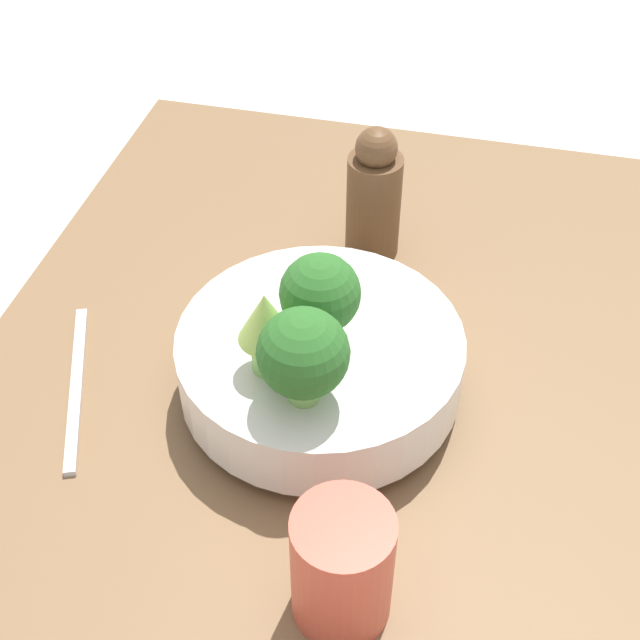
% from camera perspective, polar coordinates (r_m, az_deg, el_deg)
% --- Properties ---
extents(ground_plane, '(6.00, 6.00, 0.00)m').
position_cam_1_polar(ground_plane, '(0.83, -0.71, -6.32)').
color(ground_plane, silver).
extents(table, '(0.87, 0.62, 0.05)m').
position_cam_1_polar(table, '(0.81, -0.73, -5.20)').
color(table, brown).
rests_on(table, ground_plane).
extents(bowl, '(0.24, 0.24, 0.07)m').
position_cam_1_polar(bowl, '(0.76, 0.00, -2.70)').
color(bowl, silver).
rests_on(bowl, table).
extents(romanesco_piece_near, '(0.04, 0.04, 0.08)m').
position_cam_1_polar(romanesco_piece_near, '(0.68, -3.49, -0.28)').
color(romanesco_piece_near, '#7AB256').
rests_on(romanesco_piece_near, bowl).
extents(broccoli_floret_center, '(0.07, 0.07, 0.08)m').
position_cam_1_polar(broccoli_floret_center, '(0.70, 0.00, 1.61)').
color(broccoli_floret_center, '#7AB256').
rests_on(broccoli_floret_center, bowl).
extents(broccoli_floret_right, '(0.07, 0.07, 0.08)m').
position_cam_1_polar(broccoli_floret_right, '(0.66, -1.09, -2.23)').
color(broccoli_floret_right, '#7AB256').
rests_on(broccoli_floret_right, bowl).
extents(cup, '(0.07, 0.07, 0.10)m').
position_cam_1_polar(cup, '(0.63, 1.42, -15.52)').
color(cup, '#C64C38').
rests_on(cup, table).
extents(pepper_mill, '(0.05, 0.05, 0.14)m').
position_cam_1_polar(pepper_mill, '(0.89, 3.47, 7.89)').
color(pepper_mill, brown).
rests_on(pepper_mill, table).
extents(fork, '(0.18, 0.08, 0.01)m').
position_cam_1_polar(fork, '(0.82, -15.32, -4.07)').
color(fork, silver).
rests_on(fork, table).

